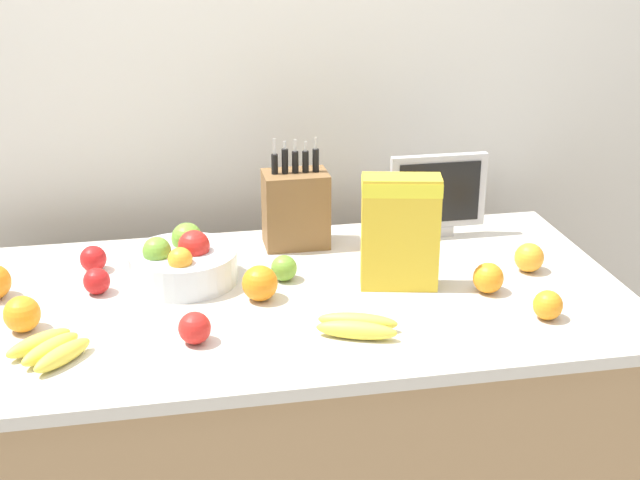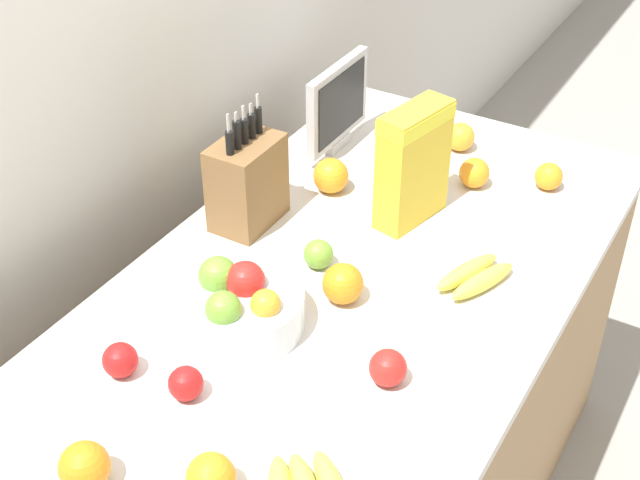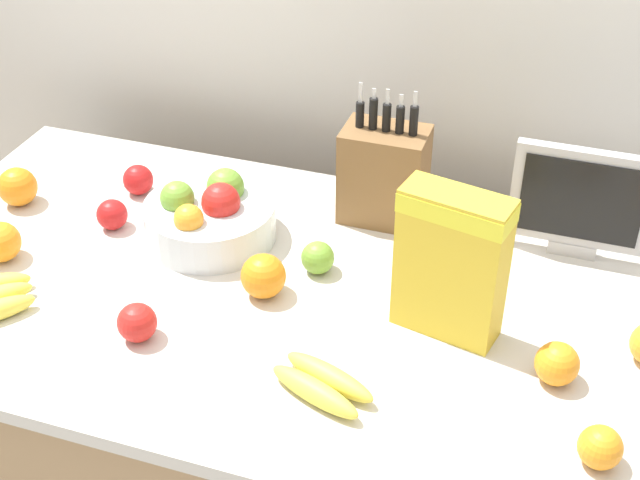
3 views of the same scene
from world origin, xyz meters
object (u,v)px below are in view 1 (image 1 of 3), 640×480
Objects in this scene: apple_leftmost at (97,281)px; orange_front_left at (529,257)px; small_monitor at (438,193)px; knife_block at (296,208)px; banana_bunch_left at (357,326)px; orange_front_right at (548,305)px; apple_front at (93,259)px; orange_by_cereal at (22,314)px; cereal_box at (400,227)px; fruit_bowl at (183,262)px; orange_mid_left at (379,238)px; orange_back_center at (488,278)px; orange_near_bowl at (260,283)px; banana_bunch_right at (50,349)px; apple_rightmost at (284,268)px; apple_rear at (195,328)px.

apple_leftmost is 0.86× the size of orange_front_left.
knife_block is at bearing 178.52° from small_monitor.
orange_front_right is (0.46, -0.01, 0.01)m from banana_bunch_left.
orange_by_cereal is at bearing -114.24° from apple_front.
orange_by_cereal is (-0.91, -0.08, -0.12)m from cereal_box.
knife_block is 3.73× the size of orange_by_cereal.
orange_front_right is at bearing -80.54° from small_monitor.
small_monitor is 1.40× the size of banana_bunch_left.
fruit_bowl reaches higher than apple_leftmost.
fruit_bowl is 0.55m from orange_mid_left.
orange_back_center reaches higher than apple_leftmost.
knife_block is 4.04× the size of orange_front_left.
orange_mid_left is (0.54, 0.09, -0.01)m from fruit_bowl.
cereal_box is 4.14× the size of orange_front_right.
orange_mid_left reaches higher than banana_bunch_left.
orange_back_center is (0.56, -0.06, -0.01)m from orange_near_bowl.
knife_block reaches higher than orange_front_left.
fruit_bowl is at bearing 140.52° from orange_near_bowl.
banana_bunch_right is 2.59× the size of orange_front_left.
orange_front_right is (0.29, -0.24, -0.12)m from cereal_box.
banana_bunch_left is 0.35m from apple_rightmost.
banana_bunch_left is (-0.16, -0.23, -0.14)m from cereal_box.
orange_near_bowl is 0.57m from orange_back_center.
orange_near_bowl is (0.48, 0.20, 0.02)m from banana_bunch_right.
knife_block is 1.57× the size of banana_bunch_left.
orange_front_right is 0.91× the size of orange_back_center.
cereal_box is 0.32m from apple_rightmost.
cereal_box is 3.77× the size of orange_back_center.
apple_leftmost is at bearing 74.67° from banana_bunch_right.
apple_rightmost is 0.97× the size of apple_front.
small_monitor is 0.57m from orange_front_right.
small_monitor is at bearing 91.28° from orange_back_center.
knife_block is 4.45× the size of orange_front_right.
cereal_box is 1.05× the size of fruit_bowl.
orange_front_left is 0.72m from orange_near_bowl.
orange_near_bowl is (-0.72, -0.04, 0.01)m from orange_front_left.
orange_front_right is at bearing -18.16° from apple_leftmost.
fruit_bowl is at bearing 49.13° from banana_bunch_right.
orange_back_center is (0.01, -0.39, -0.09)m from small_monitor.
banana_bunch_right is 1.13m from orange_front_right.
apple_rightmost is at bearing -155.08° from orange_mid_left.
apple_leftmost reaches higher than banana_bunch_right.
fruit_bowl is at bearing 135.30° from banana_bunch_left.
cereal_box is at bearing 14.44° from banana_bunch_right.
apple_front is at bearing 117.88° from apple_rear.
orange_back_center reaches higher than apple_rear.
orange_mid_left is (0.75, 0.12, 0.01)m from apple_leftmost.
orange_mid_left is (-0.36, 0.20, 0.01)m from orange_front_left.
apple_rightmost is at bearing 174.14° from cereal_box.
orange_front_right is 0.79× the size of orange_near_bowl.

